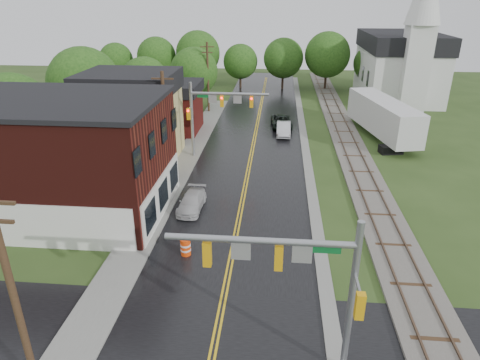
# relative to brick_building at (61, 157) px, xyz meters

# --- Properties ---
(main_road) EXTENTS (10.00, 90.00, 0.02)m
(main_road) POSITION_rel_brick_building_xyz_m (12.48, 15.00, -4.15)
(main_road) COLOR black
(main_road) RESTS_ON ground
(curb_right) EXTENTS (0.80, 70.00, 0.12)m
(curb_right) POSITION_rel_brick_building_xyz_m (17.88, 20.00, -4.15)
(curb_right) COLOR gray
(curb_right) RESTS_ON ground
(sidewalk_left) EXTENTS (2.40, 50.00, 0.12)m
(sidewalk_left) POSITION_rel_brick_building_xyz_m (6.28, 10.00, -4.15)
(sidewalk_left) COLOR gray
(sidewalk_left) RESTS_ON ground
(brick_building) EXTENTS (14.30, 10.30, 8.30)m
(brick_building) POSITION_rel_brick_building_xyz_m (0.00, 0.00, 0.00)
(brick_building) COLOR #41120D
(brick_building) RESTS_ON ground
(yellow_house) EXTENTS (8.00, 7.00, 6.40)m
(yellow_house) POSITION_rel_brick_building_xyz_m (1.48, 11.00, -0.95)
(yellow_house) COLOR tan
(yellow_house) RESTS_ON ground
(darkred_building) EXTENTS (7.00, 6.00, 4.40)m
(darkred_building) POSITION_rel_brick_building_xyz_m (2.48, 20.00, -1.95)
(darkred_building) COLOR #3F0F0C
(darkred_building) RESTS_ON ground
(church) EXTENTS (10.40, 18.40, 20.00)m
(church) POSITION_rel_brick_building_xyz_m (32.48, 38.74, 1.68)
(church) COLOR silver
(church) RESTS_ON ground
(railroad) EXTENTS (3.20, 80.00, 0.30)m
(railroad) POSITION_rel_brick_building_xyz_m (22.48, 20.00, -4.05)
(railroad) COLOR #59544C
(railroad) RESTS_ON ground
(traffic_signal_near) EXTENTS (7.34, 0.30, 7.20)m
(traffic_signal_near) POSITION_rel_brick_building_xyz_m (15.96, -13.00, 0.82)
(traffic_signal_near) COLOR gray
(traffic_signal_near) RESTS_ON ground
(traffic_signal_far) EXTENTS (7.34, 0.43, 7.20)m
(traffic_signal_far) POSITION_rel_brick_building_xyz_m (9.01, 12.00, 0.82)
(traffic_signal_far) COLOR gray
(traffic_signal_far) RESTS_ON ground
(utility_pole_a) EXTENTS (1.80, 0.28, 9.00)m
(utility_pole_a) POSITION_rel_brick_building_xyz_m (5.68, -15.00, 0.57)
(utility_pole_a) COLOR #382616
(utility_pole_a) RESTS_ON ground
(utility_pole_b) EXTENTS (1.80, 0.28, 9.00)m
(utility_pole_b) POSITION_rel_brick_building_xyz_m (5.68, 7.00, 0.57)
(utility_pole_b) COLOR #382616
(utility_pole_b) RESTS_ON ground
(utility_pole_c) EXTENTS (1.80, 0.28, 9.00)m
(utility_pole_c) POSITION_rel_brick_building_xyz_m (5.68, 29.00, 0.57)
(utility_pole_c) COLOR #382616
(utility_pole_c) RESTS_ON ground
(tree_left_a) EXTENTS (6.80, 6.80, 8.67)m
(tree_left_a) POSITION_rel_brick_building_xyz_m (-7.36, 6.90, 0.96)
(tree_left_a) COLOR black
(tree_left_a) RESTS_ON ground
(tree_left_b) EXTENTS (7.60, 7.60, 9.69)m
(tree_left_b) POSITION_rel_brick_building_xyz_m (-5.36, 16.90, 1.57)
(tree_left_b) COLOR black
(tree_left_b) RESTS_ON ground
(tree_left_c) EXTENTS (6.00, 6.00, 7.65)m
(tree_left_c) POSITION_rel_brick_building_xyz_m (-1.36, 24.90, 0.36)
(tree_left_c) COLOR black
(tree_left_c) RESTS_ON ground
(tree_left_e) EXTENTS (6.40, 6.40, 8.16)m
(tree_left_e) POSITION_rel_brick_building_xyz_m (3.64, 30.90, 0.66)
(tree_left_e) COLOR black
(tree_left_e) RESTS_ON ground
(suv_dark) EXTENTS (2.71, 5.12, 1.37)m
(suv_dark) POSITION_rel_brick_building_xyz_m (15.40, 22.49, -3.46)
(suv_dark) COLOR black
(suv_dark) RESTS_ON ground
(sedan_silver) EXTENTS (1.53, 4.34, 1.43)m
(sedan_silver) POSITION_rel_brick_building_xyz_m (15.63, 19.59, -3.44)
(sedan_silver) COLOR #BCBBC1
(sedan_silver) RESTS_ON ground
(pickup_white) EXTENTS (1.78, 4.10, 1.17)m
(pickup_white) POSITION_rel_brick_building_xyz_m (8.89, 0.96, -3.56)
(pickup_white) COLOR silver
(pickup_white) RESTS_ON ground
(semi_trailer) EXTENTS (5.62, 13.79, 4.17)m
(semi_trailer) POSITION_rel_brick_building_xyz_m (26.27, 19.60, -1.70)
(semi_trailer) COLOR black
(semi_trailer) RESTS_ON ground
(construction_barrel) EXTENTS (0.79, 0.79, 1.09)m
(construction_barrel) POSITION_rel_brick_building_xyz_m (9.69, -5.00, -3.61)
(construction_barrel) COLOR #E93E0A
(construction_barrel) RESTS_ON ground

